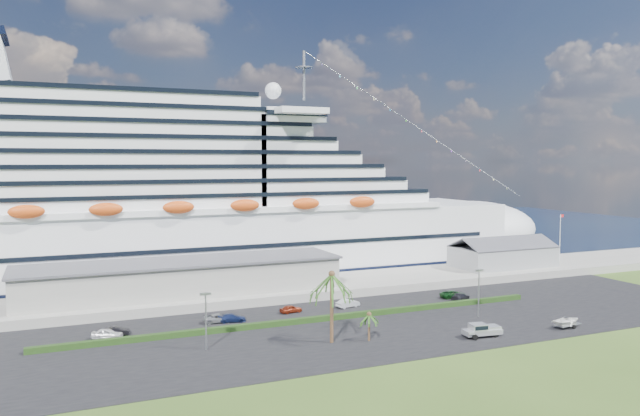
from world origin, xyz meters
name	(u,v)px	position (x,y,z in m)	size (l,w,h in m)	color
ground	(403,343)	(0.00, 0.00, 0.00)	(420.00, 420.00, 0.00)	#324E1A
asphalt_lot	(369,325)	(0.00, 11.00, 0.06)	(140.00, 38.00, 0.12)	black
wharf	(303,287)	(0.00, 40.00, 0.90)	(240.00, 20.00, 1.80)	gray
water	(204,241)	(0.00, 130.00, 0.01)	(420.00, 160.00, 0.02)	black
cruise_ship	(176,207)	(-21.53, 64.00, 16.69)	(191.00, 38.00, 54.00)	silver
terminal_building	(183,277)	(-25.00, 40.00, 5.01)	(61.00, 15.00, 6.30)	gray
port_shed	(503,256)	(52.00, 40.00, 4.40)	(24.00, 12.31, 7.37)	gray
flagpole	(560,236)	(70.04, 40.00, 8.27)	(1.08, 0.16, 12.00)	silver
hedge	(313,319)	(-8.00, 16.00, 0.57)	(88.00, 1.10, 0.90)	black
lamp_post_left	(206,314)	(-28.00, 8.00, 5.34)	(1.60, 0.35, 8.27)	gray
lamp_post_right	(479,287)	(20.00, 8.00, 5.34)	(1.60, 0.35, 8.27)	gray
palm_tall	(332,282)	(-10.00, 4.00, 9.20)	(8.82, 8.82, 11.13)	#47301E
palm_short	(369,318)	(-4.50, 2.50, 3.67)	(3.53, 3.53, 4.56)	#47301E
parked_car_0	(107,334)	(-40.56, 19.35, 0.91)	(1.86, 4.62, 1.57)	white
parked_car_1	(116,331)	(-39.11, 20.90, 0.79)	(1.42, 4.08, 1.34)	black
parked_car_2	(219,318)	(-22.55, 22.18, 0.83)	(2.36, 5.11, 1.42)	gray
parked_car_3	(232,318)	(-20.46, 21.52, 0.81)	(1.93, 4.75, 1.38)	#16234F
parked_car_4	(291,309)	(-9.05, 23.53, 0.81)	(1.64, 4.07, 1.39)	maroon
parked_car_5	(348,303)	(2.09, 23.16, 0.89)	(1.62, 4.65, 1.53)	silver
parked_car_6	(453,294)	(24.72, 21.95, 0.85)	(2.42, 5.24, 1.46)	#0D3512
parked_car_7	(460,297)	(24.80, 19.72, 0.81)	(1.94, 4.78, 1.39)	black
pickup_truck	(482,329)	(12.36, -2.61, 1.29)	(6.29, 2.97, 2.13)	black
boat_trailer	(568,321)	(28.60, -3.94, 1.25)	(6.14, 4.44, 1.71)	gray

